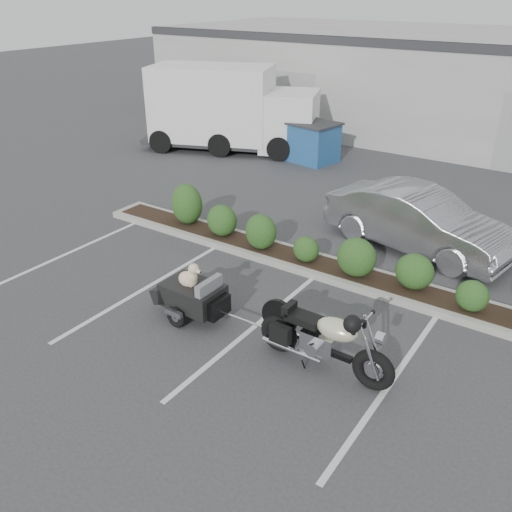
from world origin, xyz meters
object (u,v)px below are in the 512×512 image
Objects in this scene: sedan at (418,220)px; dumpster at (308,141)px; motorcycle at (323,340)px; delivery_truck at (231,111)px; pet_trailer at (192,294)px.

dumpster is (-5.79, 5.00, -0.03)m from sedan.
sedan reaches higher than motorcycle.
sedan is 0.63× the size of delivery_truck.
sedan is 10.04m from delivery_truck.
motorcycle is at bearing 0.16° from pet_trailer.
sedan reaches higher than pet_trailer.
motorcycle is 2.79m from pet_trailer.
sedan is 1.91× the size of dumpster.
dumpster is (-3.32, 10.30, 0.21)m from pet_trailer.
delivery_truck is at bearing 123.57° from pet_trailer.
delivery_truck reaches higher than pet_trailer.
sedan is (2.48, 5.30, 0.24)m from pet_trailer.
pet_trailer is 0.28× the size of delivery_truck.
motorcycle is 11.99m from dumpster.
pet_trailer is 11.84m from delivery_truck.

